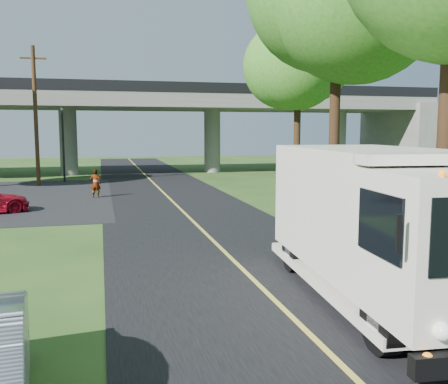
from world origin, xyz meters
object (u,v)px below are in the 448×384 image
object	(u,v)px
utility_pole	(36,115)
tree_right_far	(302,57)
step_van	(383,220)
traffic_signal	(63,137)
pedestrian	(96,183)

from	to	relation	value
utility_pole	tree_right_far	xyz separation A→B (m)	(16.71, -4.16, 3.71)
tree_right_far	step_van	world-z (taller)	tree_right_far
traffic_signal	tree_right_far	bearing A→B (deg)	-22.07
pedestrian	utility_pole	bearing A→B (deg)	-47.04
tree_right_far	step_van	xyz separation A→B (m)	(-7.00, -21.29, -6.55)
step_van	pedestrian	bearing A→B (deg)	112.73
traffic_signal	pedestrian	size ratio (longest dim) A/B	3.32
traffic_signal	step_van	xyz separation A→B (m)	(8.21, -27.46, -1.45)
utility_pole	tree_right_far	distance (m)	17.61
tree_right_far	step_van	distance (m)	23.35
tree_right_far	utility_pole	bearing A→B (deg)	166.00
traffic_signal	step_van	size ratio (longest dim) A/B	0.66
traffic_signal	tree_right_far	world-z (taller)	tree_right_far
traffic_signal	step_van	world-z (taller)	traffic_signal
traffic_signal	pedestrian	xyz separation A→B (m)	(2.20, -9.03, -2.42)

